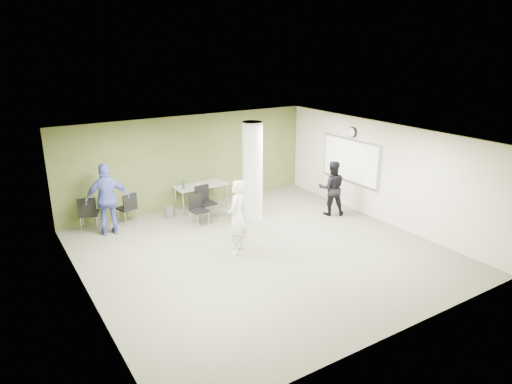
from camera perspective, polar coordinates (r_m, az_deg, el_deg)
floor at (r=11.15m, az=0.64°, el=-7.48°), size 8.00×8.00×0.00m
ceiling at (r=10.26m, az=0.69°, el=6.78°), size 8.00×8.00×0.00m
wall_back at (r=14.01m, az=-8.27°, el=3.80°), size 8.00×2.80×0.02m
wall_left at (r=9.22m, az=-20.79°, el=-4.86°), size 0.02×8.00×2.80m
wall_right_cream at (r=13.13m, az=15.50°, el=2.36°), size 0.02×8.00×2.80m
column at (r=12.75m, az=-0.44°, el=2.56°), size 0.56×0.56×2.80m
whiteboard at (r=13.86m, az=11.69°, el=3.88°), size 0.05×2.30×1.30m
wall_clock at (r=13.68m, az=11.92°, el=7.33°), size 0.06×0.32×0.32m
folding_table at (r=13.84m, az=-6.99°, el=0.70°), size 1.62×0.75×1.01m
wastebasket at (r=13.47m, az=-10.76°, el=-2.47°), size 0.27×0.27×0.31m
chair_back_left at (r=12.90m, az=-20.23°, el=-2.27°), size 0.63×0.63×0.98m
chair_back_right at (r=13.13m, az=-15.70°, el=-1.69°), size 0.55×0.55×0.90m
chair_table_left at (r=12.72m, az=-7.30°, el=-1.90°), size 0.47×0.47×0.85m
chair_table_right at (r=13.15m, az=-6.48°, el=-0.92°), size 0.51×0.51×0.95m
woman_white at (r=10.78m, az=-2.39°, el=-3.16°), size 0.79×0.76×1.81m
man_black at (r=13.43m, az=9.46°, el=0.49°), size 0.99×0.93×1.62m
man_blue at (r=12.43m, az=-18.06°, el=-0.88°), size 1.18×0.64×1.92m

